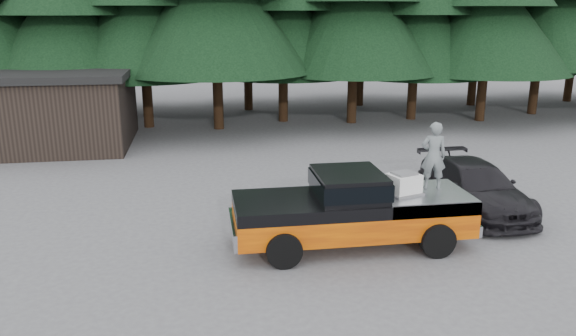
{
  "coord_description": "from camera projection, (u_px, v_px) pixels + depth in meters",
  "views": [
    {
      "loc": [
        -1.93,
        -13.41,
        5.66
      ],
      "look_at": [
        0.21,
        0.0,
        1.88
      ],
      "focal_mm": 35.0,
      "sensor_mm": 36.0,
      "label": 1
    }
  ],
  "objects": [
    {
      "name": "truck_cab",
      "position": [
        349.0,
        184.0,
        13.65
      ],
      "size": [
        1.66,
        1.9,
        0.59
      ],
      "primitive_type": "cube",
      "color": "black",
      "rests_on": "pickup_truck"
    },
    {
      "name": "air_compressor",
      "position": [
        404.0,
        185.0,
        13.75
      ],
      "size": [
        0.87,
        0.79,
        0.49
      ],
      "primitive_type": "cube",
      "rotation": [
        0.0,
        0.0,
        0.33
      ],
      "color": "silver",
      "rests_on": "pickup_truck"
    },
    {
      "name": "pickup_truck",
      "position": [
        352.0,
        220.0,
        13.93
      ],
      "size": [
        6.0,
        2.04,
        1.33
      ],
      "primitive_type": null,
      "color": "#DC5F02",
      "rests_on": "ground"
    },
    {
      "name": "man_on_bed",
      "position": [
        433.0,
        156.0,
        14.03
      ],
      "size": [
        0.7,
        0.54,
        1.72
      ],
      "primitive_type": "imported",
      "rotation": [
        0.0,
        0.0,
        2.93
      ],
      "color": "slate",
      "rests_on": "pickup_truck"
    },
    {
      "name": "utility_building",
      "position": [
        34.0,
        108.0,
        24.17
      ],
      "size": [
        8.4,
        6.4,
        3.3
      ],
      "color": "black",
      "rests_on": "ground"
    },
    {
      "name": "parked_car",
      "position": [
        474.0,
        187.0,
        16.48
      ],
      "size": [
        2.07,
        4.87,
        1.4
      ],
      "primitive_type": "imported",
      "rotation": [
        0.0,
        0.0,
        0.02
      ],
      "color": "black",
      "rests_on": "ground"
    },
    {
      "name": "ground",
      "position": [
        280.0,
        238.0,
        14.57
      ],
      "size": [
        120.0,
        120.0,
        0.0
      ],
      "primitive_type": "plane",
      "color": "#4A4A4D",
      "rests_on": "ground"
    }
  ]
}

